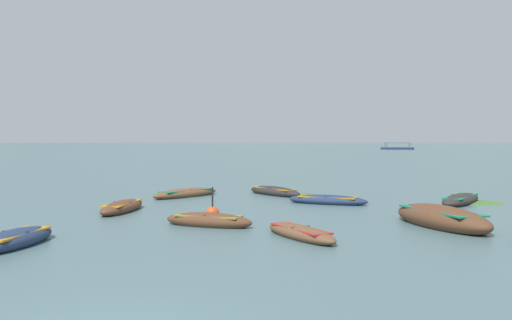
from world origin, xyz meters
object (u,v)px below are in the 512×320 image
object	(u,v)px
rowboat_1	(209,221)
rowboat_8	(274,191)
rowboat_2	(186,193)
rowboat_3	(300,233)
rowboat_0	(328,200)
rowboat_5	(441,218)
mooring_buoy	(213,213)
rowboat_4	(122,207)
rowboat_6	(15,239)
rowboat_7	(461,200)
ferry_0	(397,148)

from	to	relation	value
rowboat_1	rowboat_8	world-z (taller)	rowboat_8
rowboat_2	rowboat_3	distance (m)	12.25
rowboat_0	rowboat_5	xyz separation A→B (m)	(3.14, -6.09, 0.11)
rowboat_5	mooring_buoy	world-z (taller)	mooring_buoy
rowboat_4	rowboat_8	bearing A→B (deg)	49.32
rowboat_6	rowboat_0	bearing A→B (deg)	48.14
rowboat_3	rowboat_4	size ratio (longest dim) A/B	0.87
rowboat_4	rowboat_5	world-z (taller)	rowboat_5
rowboat_8	rowboat_7	bearing A→B (deg)	-21.99
rowboat_1	rowboat_3	size ratio (longest dim) A/B	0.98
rowboat_2	mooring_buoy	bearing A→B (deg)	-71.60
rowboat_2	rowboat_7	bearing A→B (deg)	-10.00
rowboat_4	rowboat_3	bearing A→B (deg)	-38.34
rowboat_1	mooring_buoy	xyz separation A→B (m)	(-0.18, 2.26, -0.06)
rowboat_3	rowboat_6	xyz separation A→B (m)	(-7.48, -1.58, 0.03)
rowboat_0	rowboat_4	bearing A→B (deg)	-160.08
rowboat_8	ferry_0	distance (m)	160.18
rowboat_5	rowboat_3	bearing A→B (deg)	-153.60
rowboat_0	rowboat_8	bearing A→B (deg)	122.56
rowboat_2	ferry_0	bearing A→B (deg)	74.79
rowboat_5	mooring_buoy	size ratio (longest dim) A/B	3.85
rowboat_0	rowboat_2	distance (m)	7.27
rowboat_2	rowboat_6	xyz separation A→B (m)	(-2.14, -12.60, 0.01)
rowboat_1	rowboat_3	world-z (taller)	rowboat_1
rowboat_3	rowboat_8	size ratio (longest dim) A/B	0.86
rowboat_5	rowboat_8	bearing A→B (deg)	119.36
rowboat_4	rowboat_6	xyz separation A→B (m)	(-0.68, -6.96, 0.00)
rowboat_0	rowboat_3	xyz separation A→B (m)	(-1.42, -8.36, -0.02)
rowboat_1	ferry_0	distance (m)	170.52
rowboat_4	ferry_0	bearing A→B (deg)	74.82
rowboat_3	rowboat_7	distance (m)	11.41
rowboat_2	rowboat_7	size ratio (longest dim) A/B	0.96
rowboat_1	mooring_buoy	size ratio (longest dim) A/B	2.61
rowboat_1	rowboat_0	bearing A→B (deg)	55.95
rowboat_3	rowboat_7	xyz separation A→B (m)	(7.28, 8.80, 0.03)
rowboat_1	rowboat_5	xyz separation A→B (m)	(7.46, 0.30, 0.09)
rowboat_3	rowboat_6	world-z (taller)	rowboat_6
rowboat_1	rowboat_4	size ratio (longest dim) A/B	0.85
rowboat_0	rowboat_7	world-z (taller)	rowboat_7
rowboat_3	rowboat_6	bearing A→B (deg)	-168.09
rowboat_1	rowboat_6	distance (m)	5.79
rowboat_1	rowboat_3	distance (m)	3.50
rowboat_1	rowboat_2	xyz separation A→B (m)	(-2.44, 9.06, -0.01)
rowboat_4	ferry_0	xyz separation A→B (m)	(44.03, 162.31, 0.28)
rowboat_3	ferry_0	bearing A→B (deg)	77.48
rowboat_5	rowboat_6	bearing A→B (deg)	-162.31
rowboat_4	rowboat_5	bearing A→B (deg)	-15.34
rowboat_6	mooring_buoy	size ratio (longest dim) A/B	2.65
rowboat_4	mooring_buoy	xyz separation A→B (m)	(3.71, -1.16, -0.05)
rowboat_0	rowboat_1	size ratio (longest dim) A/B	1.17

